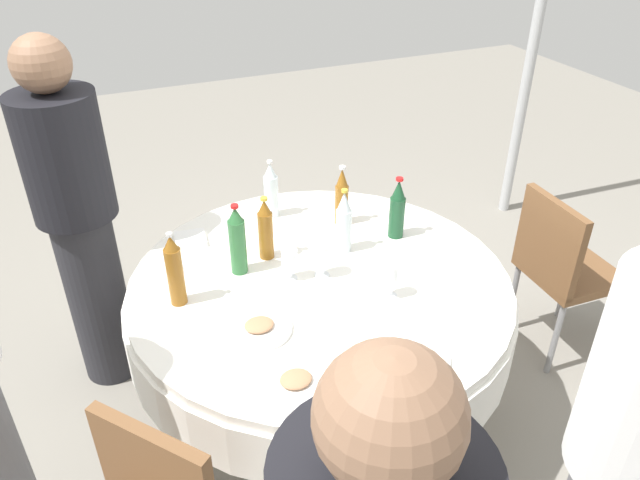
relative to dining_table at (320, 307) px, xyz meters
The scene contains 21 objects.
ground_plane 0.60m from the dining_table, ahead, with size 10.00×10.00×0.00m, color gray.
dining_table is the anchor object (origin of this frame).
bottle_clear_near 0.36m from the dining_table, 41.62° to the left, with size 0.07×0.07×0.29m.
bottle_amber_right 0.39m from the dining_table, 121.43° to the left, with size 0.06×0.06×0.28m.
bottle_green_outer 0.44m from the dining_table, 147.66° to the left, with size 0.07×0.07×0.31m.
bottle_dark_green_east 0.54m from the dining_table, 21.10° to the left, with size 0.07×0.07×0.28m.
bottle_clear_left 0.62m from the dining_table, 90.56° to the left, with size 0.07×0.07×0.28m.
bottle_amber_rear 0.53m from the dining_table, 54.26° to the left, with size 0.06×0.06×0.28m.
bottle_amber_far 0.62m from the dining_table, behind, with size 0.06×0.06×0.30m.
wine_glass_east 0.27m from the dining_table, 157.34° to the left, with size 0.06×0.06×0.14m.
wine_glass_left 0.38m from the dining_table, 46.61° to the right, with size 0.06×0.06×0.14m.
wine_glass_rear 0.25m from the dining_table, 46.33° to the left, with size 0.07×0.07×0.15m.
plate_inner 0.58m from the dining_table, 79.29° to the right, with size 0.24×0.24×0.04m.
plate_north 0.41m from the dining_table, 147.40° to the right, with size 0.23×0.23×0.04m.
plate_front 0.60m from the dining_table, 120.68° to the right, with size 0.23×0.23×0.04m.
fork_right 0.58m from the dining_table, 154.48° to the left, with size 0.18×0.02×0.01m, color silver.
folded_napkin 0.65m from the dining_table, 130.90° to the left, with size 0.13×0.13×0.02m, color white.
person_near 1.10m from the dining_table, 141.96° to the left, with size 0.34×0.34×1.63m.
person_east 1.28m from the dining_table, 74.95° to the right, with size 0.34×0.34×1.63m.
chair_far 1.23m from the dining_table, ahead, with size 0.42×0.42×0.87m.
tent_pole_secondary 2.42m from the dining_table, 31.69° to the left, with size 0.07×0.07×2.57m, color #B2B5B7.
Camera 1 is at (-0.77, -1.81, 2.15)m, focal length 34.07 mm.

